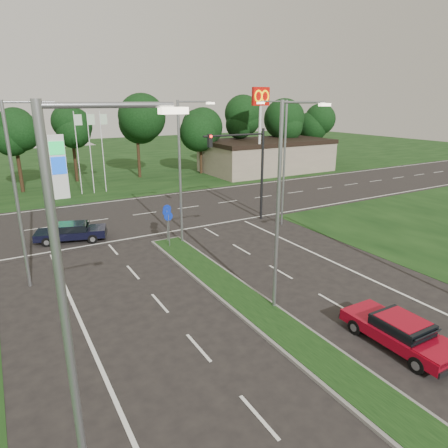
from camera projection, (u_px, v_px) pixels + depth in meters
ground at (367, 396)px, 12.65m from camera, size 160.00×160.00×0.00m
verge_far at (67, 165)px, 58.14m from camera, size 160.00×50.00×0.02m
cross_road at (133, 215)px, 32.50m from camera, size 160.00×12.00×0.02m
median_kerb at (288, 333)px, 15.94m from camera, size 2.00×26.00×0.12m
commercial_building at (267, 156)px, 52.34m from camera, size 16.00×9.00×4.00m
streetlight_median_near at (282, 198)px, 16.59m from camera, size 2.53×0.22×9.00m
streetlight_median_far at (183, 166)px, 24.86m from camera, size 2.53×0.22×9.00m
streetlight_left_near at (78, 326)px, 7.18m from camera, size 2.53×0.22×9.00m
streetlight_left_far at (20, 187)px, 18.76m from camera, size 2.53×0.22×9.00m
streetlight_right_far at (282, 157)px, 28.58m from camera, size 2.53×0.22×9.00m
traffic_signal at (248, 161)px, 29.59m from camera, size 5.10×0.42×7.00m
median_signs at (168, 218)px, 25.71m from camera, size 1.16×1.76×2.38m
gas_pylon at (61, 165)px, 37.23m from camera, size 5.80×1.26×8.00m
mcdonalds_sign at (261, 109)px, 45.32m from camera, size 2.20×0.47×10.40m
treeline_far at (84, 121)px, 43.70m from camera, size 6.00×6.00×9.90m
red_sedan at (400, 331)px, 15.06m from camera, size 1.81×4.32×1.19m
navy_sedan at (71, 232)px, 26.41m from camera, size 4.73×3.00×1.21m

